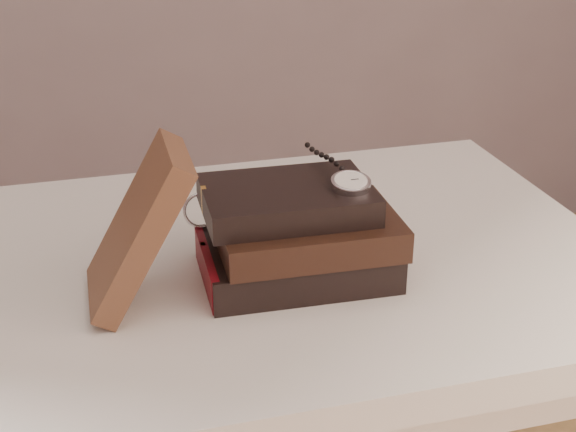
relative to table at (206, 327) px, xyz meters
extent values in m
cube|color=silver|center=(0.00, 0.00, 0.07)|extent=(1.00, 0.60, 0.04)
cube|color=white|center=(0.00, 0.00, 0.01)|extent=(0.88, 0.49, 0.08)
cylinder|color=white|center=(0.45, 0.25, -0.30)|extent=(0.05, 0.05, 0.71)
cube|color=black|center=(0.10, -0.06, 0.11)|extent=(0.22, 0.15, 0.04)
cube|color=#F5E5C9|center=(0.10, -0.06, 0.11)|extent=(0.21, 0.14, 0.03)
cube|color=gold|center=(0.00, -0.03, 0.11)|extent=(0.01, 0.01, 0.04)
cube|color=maroon|center=(0.00, -0.06, 0.11)|extent=(0.01, 0.13, 0.04)
cube|color=black|center=(0.11, -0.07, 0.15)|extent=(0.20, 0.14, 0.04)
cube|color=#F5E5C9|center=(0.11, -0.07, 0.15)|extent=(0.20, 0.13, 0.03)
cube|color=gold|center=(0.01, -0.04, 0.15)|extent=(0.01, 0.01, 0.04)
cube|color=black|center=(0.09, -0.05, 0.18)|extent=(0.19, 0.14, 0.03)
cube|color=#F5E5C9|center=(0.09, -0.05, 0.18)|extent=(0.18, 0.12, 0.02)
cube|color=gold|center=(0.00, -0.03, 0.18)|extent=(0.01, 0.01, 0.03)
cube|color=#43271A|center=(-0.08, -0.07, 0.18)|extent=(0.12, 0.12, 0.18)
cylinder|color=silver|center=(0.16, -0.08, 0.20)|extent=(0.05, 0.05, 0.02)
cylinder|color=white|center=(0.16, -0.08, 0.21)|extent=(0.04, 0.04, 0.01)
torus|color=silver|center=(0.16, -0.08, 0.21)|extent=(0.04, 0.04, 0.01)
cylinder|color=silver|center=(0.16, -0.05, 0.20)|extent=(0.01, 0.01, 0.01)
cube|color=black|center=(0.16, -0.07, 0.21)|extent=(0.00, 0.01, 0.00)
cube|color=black|center=(0.16, -0.08, 0.21)|extent=(0.01, 0.00, 0.00)
sphere|color=black|center=(0.16, -0.04, 0.21)|extent=(0.01, 0.01, 0.01)
sphere|color=black|center=(0.15, -0.03, 0.21)|extent=(0.01, 0.01, 0.01)
sphere|color=black|center=(0.15, -0.02, 0.21)|extent=(0.01, 0.01, 0.01)
sphere|color=black|center=(0.15, -0.01, 0.21)|extent=(0.01, 0.01, 0.01)
sphere|color=black|center=(0.15, 0.01, 0.21)|extent=(0.01, 0.01, 0.01)
sphere|color=black|center=(0.15, 0.02, 0.21)|extent=(0.01, 0.01, 0.01)
sphere|color=black|center=(0.14, 0.03, 0.21)|extent=(0.01, 0.01, 0.01)
sphere|color=black|center=(0.14, 0.04, 0.21)|extent=(0.01, 0.01, 0.01)
torus|color=silver|center=(0.00, 0.01, 0.15)|extent=(0.04, 0.01, 0.04)
torus|color=silver|center=(0.05, 0.01, 0.15)|extent=(0.04, 0.01, 0.04)
cylinder|color=silver|center=(0.03, 0.01, 0.16)|extent=(0.01, 0.00, 0.00)
cylinder|color=silver|center=(-0.02, 0.06, 0.15)|extent=(0.01, 0.10, 0.02)
cylinder|color=silver|center=(0.07, 0.06, 0.15)|extent=(0.01, 0.10, 0.02)
camera|label=1|loc=(-0.13, -0.86, 0.56)|focal=51.36mm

